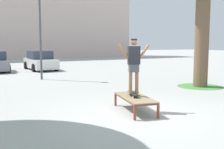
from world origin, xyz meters
TOP-DOWN VIEW (x-y plane):
  - ground_plane at (0.00, 0.00)m, footprint 120.00×120.00m
  - skate_box at (0.01, 0.27)m, footprint 1.14×2.02m
  - skateboard at (0.04, 0.40)m, footprint 0.45×0.82m
  - skater at (0.04, 0.40)m, footprint 0.97×0.41m
  - grass_patch_near_right at (5.48, 2.89)m, footprint 2.18×2.18m
  - car_white at (0.67, 14.98)m, footprint 2.01×4.25m
  - light_post at (-0.69, 9.13)m, footprint 0.36×0.36m

SIDE VIEW (x-z plane):
  - ground_plane at x=0.00m, z-range 0.00..0.00m
  - grass_patch_near_right at x=5.48m, z-range 0.00..0.01m
  - skate_box at x=0.01m, z-range 0.18..0.64m
  - skateboard at x=0.04m, z-range 0.49..0.58m
  - car_white at x=0.67m, z-range -0.06..1.44m
  - skater at x=0.04m, z-range 0.68..2.38m
  - light_post at x=-0.69m, z-range 0.91..6.74m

